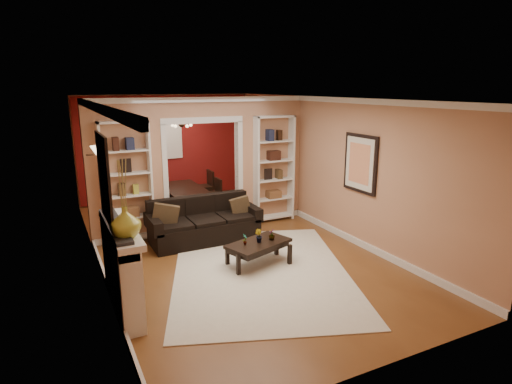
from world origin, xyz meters
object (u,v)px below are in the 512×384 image
bookshelf_left (127,183)px  bookshelf_right (274,169)px  coffee_table (259,253)px  dining_table (185,198)px  sofa (204,220)px  fireplace (123,268)px

bookshelf_left → bookshelf_right: bearing=0.0°
coffee_table → bookshelf_right: size_ratio=0.46×
bookshelf_right → dining_table: (-1.52, 1.67, -0.87)m
sofa → coffee_table: 1.55m
bookshelf_left → dining_table: size_ratio=1.45×
bookshelf_left → fireplace: 2.65m
sofa → bookshelf_right: bearing=17.7°
bookshelf_left → fireplace: (-0.54, -2.53, -0.57)m
bookshelf_right → fireplace: size_ratio=1.35×
coffee_table → bookshelf_right: 2.66m
sofa → bookshelf_right: 2.05m
fireplace → bookshelf_left: bearing=78.0°
sofa → dining_table: size_ratio=1.33×
sofa → coffee_table: size_ratio=2.00×
coffee_table → bookshelf_left: bookshelf_left is taller
bookshelf_right → dining_table: size_ratio=1.45×
sofa → fireplace: fireplace is taller
bookshelf_right → fireplace: (-3.64, -2.53, -0.57)m
coffee_table → bookshelf_right: bearing=37.0°
coffee_table → dining_table: bearing=73.1°
bookshelf_left → fireplace: bookshelf_left is taller
bookshelf_left → dining_table: bookshelf_left is taller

